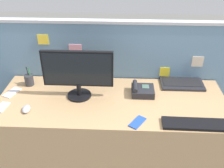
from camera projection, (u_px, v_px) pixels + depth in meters
ground_plane at (112, 165)px, 2.44m from camera, size 10.00×10.00×0.00m
desk at (112, 136)px, 2.24m from camera, size 1.82×0.70×0.75m
cubicle_divider at (114, 86)px, 2.43m from camera, size 2.24×0.08×1.28m
desktop_monitor at (78, 72)px, 1.98m from camera, size 0.55×0.19×0.39m
laptop at (181, 75)px, 2.27m from camera, size 0.36×0.27×0.26m
desk_phone at (142, 91)px, 2.10m from camera, size 0.18×0.17×0.09m
keyboard_main at (194, 124)px, 1.78m from camera, size 0.44×0.13×0.02m
computer_mouse_right_hand at (26, 109)px, 1.92m from camera, size 0.08×0.11×0.03m
pen_cup at (29, 80)px, 2.22m from camera, size 0.08×0.08×0.17m
cell_phone_silver_slab at (2, 107)px, 1.96m from camera, size 0.09×0.14×0.01m
cell_phone_white_slab at (12, 92)px, 2.13m from camera, size 0.12×0.17×0.01m
cell_phone_blue_case at (138, 122)px, 1.80m from camera, size 0.13×0.15×0.01m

